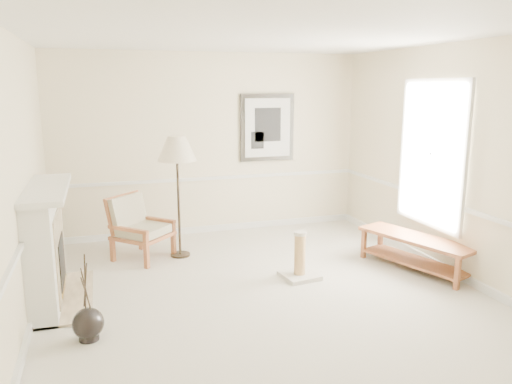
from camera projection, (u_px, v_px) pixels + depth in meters
ground at (265, 295)px, 5.77m from camera, size 5.50×5.50×0.00m
room at (275, 133)px, 5.50m from camera, size 5.04×5.54×2.92m
fireplace at (47, 246)px, 5.51m from camera, size 0.64×1.64×1.31m
floor_vase at (88, 324)px, 4.72m from camera, size 0.30×0.30×0.86m
armchair at (137, 224)px, 6.96m from camera, size 0.98×0.98×0.89m
floor_lamp at (177, 152)px, 6.81m from camera, size 0.57×0.57×1.71m
bench at (415, 248)px, 6.53m from camera, size 0.97×1.63×0.45m
scratching_post at (300, 263)px, 6.26m from camera, size 0.48×0.48×0.61m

